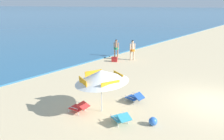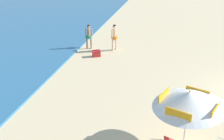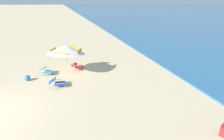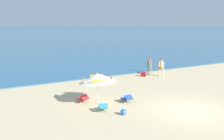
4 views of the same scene
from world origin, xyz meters
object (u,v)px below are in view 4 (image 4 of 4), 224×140
Objects in this scene: cooler_box at (144,74)px; beach_ball at (124,112)px; beach_umbrella_striped_main at (98,78)px; lounge_chair_under_umbrella at (103,107)px; person_standing_near_shore at (161,66)px; lounge_chair_facing_sea at (83,98)px; lounge_chair_beside_umbrella at (127,98)px; person_standing_beside at (149,64)px.

beach_ball is (-7.12, -7.65, -0.03)m from cooler_box.
lounge_chair_under_umbrella is at bearing -103.30° from beach_umbrella_striped_main.
person_standing_near_shore is 1.86m from cooler_box.
cooler_box is at bearing 34.80° from beach_umbrella_striped_main.
beach_umbrella_striped_main is at bearing -44.29° from lounge_chair_facing_sea.
lounge_chair_beside_umbrella is 2.69× the size of beach_ball.
person_standing_beside is (8.90, 6.12, -0.74)m from beach_umbrella_striped_main.
cooler_box is at bearing 45.59° from lounge_chair_beside_umbrella.
beach_umbrella_striped_main reaches higher than lounge_chair_beside_umbrella.
lounge_chair_facing_sea is (-2.50, 1.34, 0.00)m from lounge_chair_beside_umbrella.
person_standing_near_shore is (9.29, 5.73, 0.74)m from lounge_chair_under_umbrella.
beach_ball is (0.40, -2.42, -1.52)m from beach_umbrella_striped_main.
person_standing_beside is at bearing 43.50° from lounge_chair_beside_umbrella.
person_standing_near_shore reaches higher than person_standing_beside.
beach_umbrella_striped_main is at bearing 160.31° from lounge_chair_beside_umbrella.
lounge_chair_facing_sea is at bearing 109.87° from beach_ball.
beach_umbrella_striped_main is 1.75m from lounge_chair_facing_sea.
lounge_chair_beside_umbrella is 2.84m from lounge_chair_facing_sea.
lounge_chair_under_umbrella is at bearing -140.95° from person_standing_beside.
beach_umbrella_striped_main is 3.61× the size of lounge_chair_facing_sea.
beach_umbrella_striped_main is at bearing 76.70° from lounge_chair_under_umbrella.
person_standing_beside reaches higher than lounge_chair_under_umbrella.
beach_umbrella_striped_main reaches higher than beach_ball.
lounge_chair_facing_sea is at bearing -150.64° from person_standing_beside.
cooler_box is at bearing 28.73° from lounge_chair_facing_sea.
person_standing_near_shore is at bearing -30.86° from cooler_box.
person_standing_beside reaches higher than beach_ball.
lounge_chair_under_umbrella is 2.88× the size of beach_ball.
person_standing_beside is (9.22, 7.48, 0.69)m from lounge_chair_under_umbrella.
person_standing_near_shore reaches higher than cooler_box.
lounge_chair_under_umbrella reaches higher than cooler_box.
beach_ball is (-1.37, -1.78, -0.10)m from lounge_chair_beside_umbrella.
person_standing_near_shore is (7.19, 5.01, 0.74)m from lounge_chair_beside_umbrella.
person_standing_near_shore is 10.96m from beach_ball.
lounge_chair_beside_umbrella is 1.00× the size of lounge_chair_facing_sea.
person_standing_beside is at bearing 32.94° from cooler_box.
cooler_box is at bearing 47.05° from beach_ball.
lounge_chair_under_umbrella is at bearing -78.97° from lounge_chair_facing_sea.
person_standing_beside is 1.80m from cooler_box.
person_standing_near_shore is (9.69, 3.67, 0.74)m from lounge_chair_facing_sea.
beach_umbrella_striped_main is 2.37m from lounge_chair_beside_umbrella.
lounge_chair_beside_umbrella is at bearing -19.69° from beach_umbrella_striped_main.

